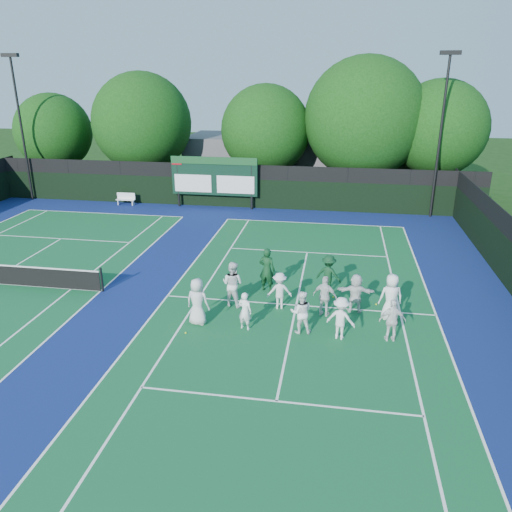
# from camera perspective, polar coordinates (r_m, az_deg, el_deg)

# --- Properties ---
(ground) EXTENTS (120.00, 120.00, 0.00)m
(ground) POSITION_cam_1_polar(r_m,az_deg,el_deg) (19.61, 4.36, -6.92)
(ground) COLOR #14330D
(ground) RESTS_ON ground
(court_apron) EXTENTS (34.00, 32.00, 0.01)m
(court_apron) POSITION_cam_1_polar(r_m,az_deg,el_deg) (21.75, -11.37, -4.41)
(court_apron) COLOR navy
(court_apron) RESTS_ON ground
(near_court) EXTENTS (11.05, 23.85, 0.01)m
(near_court) POSITION_cam_1_polar(r_m,az_deg,el_deg) (20.50, 4.62, -5.63)
(near_court) COLOR #12582D
(near_court) RESTS_ON ground
(back_fence) EXTENTS (34.00, 0.08, 3.00)m
(back_fence) POSITION_cam_1_polar(r_m,az_deg,el_deg) (35.03, -2.99, 7.79)
(back_fence) COLOR black
(back_fence) RESTS_ON ground
(scoreboard) EXTENTS (6.00, 0.21, 3.55)m
(scoreboard) POSITION_cam_1_polar(r_m,az_deg,el_deg) (34.69, -4.82, 9.03)
(scoreboard) COLOR black
(scoreboard) RESTS_ON ground
(clubhouse) EXTENTS (18.00, 6.00, 4.00)m
(clubhouse) POSITION_cam_1_polar(r_m,az_deg,el_deg) (42.10, 4.78, 10.77)
(clubhouse) COLOR #57575C
(clubhouse) RESTS_ON ground
(light_pole_left) EXTENTS (1.20, 0.30, 10.12)m
(light_pole_left) POSITION_cam_1_polar(r_m,az_deg,el_deg) (40.04, -25.47, 14.66)
(light_pole_left) COLOR black
(light_pole_left) RESTS_ON ground
(light_pole_right) EXTENTS (1.20, 0.30, 10.12)m
(light_pole_right) POSITION_cam_1_polar(r_m,az_deg,el_deg) (33.75, 20.54, 14.60)
(light_pole_right) COLOR black
(light_pole_right) RESTS_ON ground
(bench) EXTENTS (1.36, 0.38, 0.86)m
(bench) POSITION_cam_1_polar(r_m,az_deg,el_deg) (36.95, -14.64, 6.39)
(bench) COLOR white
(bench) RESTS_ON ground
(tree_a) EXTENTS (5.90, 5.90, 7.46)m
(tree_a) POSITION_cam_1_polar(r_m,az_deg,el_deg) (43.32, -21.89, 12.84)
(tree_a) COLOR #321C0D
(tree_a) RESTS_ON ground
(tree_b) EXTENTS (7.43, 7.43, 9.05)m
(tree_b) POSITION_cam_1_polar(r_m,az_deg,el_deg) (39.97, -12.63, 14.39)
(tree_b) COLOR #321C0D
(tree_b) RESTS_ON ground
(tree_c) EXTENTS (6.51, 6.51, 8.21)m
(tree_c) POSITION_cam_1_polar(r_m,az_deg,el_deg) (37.57, 1.37, 13.96)
(tree_c) COLOR #321C0D
(tree_c) RESTS_ON ground
(tree_d) EXTENTS (8.48, 8.48, 10.12)m
(tree_d) POSITION_cam_1_polar(r_m,az_deg,el_deg) (37.15, 12.53, 14.79)
(tree_d) COLOR #321C0D
(tree_d) RESTS_ON ground
(tree_e) EXTENTS (6.62, 6.62, 8.59)m
(tree_e) POSITION_cam_1_polar(r_m,az_deg,el_deg) (37.78, 20.34, 13.27)
(tree_e) COLOR #321C0D
(tree_e) RESTS_ON ground
(tennis_ball_0) EXTENTS (0.07, 0.07, 0.07)m
(tennis_ball_0) POSITION_cam_1_polar(r_m,az_deg,el_deg) (18.53, -8.04, -8.70)
(tennis_ball_0) COLOR #D8E81B
(tennis_ball_0) RESTS_ON ground
(tennis_ball_1) EXTENTS (0.07, 0.07, 0.07)m
(tennis_ball_1) POSITION_cam_1_polar(r_m,az_deg,el_deg) (21.34, 8.82, -4.65)
(tennis_ball_1) COLOR #D8E81B
(tennis_ball_1) RESTS_ON ground
(tennis_ball_4) EXTENTS (0.07, 0.07, 0.07)m
(tennis_ball_4) POSITION_cam_1_polar(r_m,az_deg,el_deg) (23.83, 7.39, -1.84)
(tennis_ball_4) COLOR #D8E81B
(tennis_ball_4) RESTS_ON ground
(tennis_ball_5) EXTENTS (0.07, 0.07, 0.07)m
(tennis_ball_5) POSITION_cam_1_polar(r_m,az_deg,el_deg) (21.04, 13.57, -5.39)
(tennis_ball_5) COLOR #D8E81B
(tennis_ball_5) RESTS_ON ground
(player_front_0) EXTENTS (0.98, 0.73, 1.83)m
(player_front_0) POSITION_cam_1_polar(r_m,az_deg,el_deg) (18.77, -6.70, -5.20)
(player_front_0) COLOR silver
(player_front_0) RESTS_ON ground
(player_front_1) EXTENTS (0.62, 0.50, 1.48)m
(player_front_1) POSITION_cam_1_polar(r_m,az_deg,el_deg) (18.35, -1.28, -6.29)
(player_front_1) COLOR white
(player_front_1) RESTS_ON ground
(player_front_2) EXTENTS (0.87, 0.72, 1.63)m
(player_front_2) POSITION_cam_1_polar(r_m,az_deg,el_deg) (18.16, 5.18, -6.41)
(player_front_2) COLOR white
(player_front_2) RESTS_ON ground
(player_front_3) EXTENTS (1.14, 0.83, 1.59)m
(player_front_3) POSITION_cam_1_polar(r_m,az_deg,el_deg) (17.97, 9.67, -7.03)
(player_front_3) COLOR white
(player_front_3) RESTS_ON ground
(player_front_4) EXTENTS (0.97, 0.48, 1.59)m
(player_front_4) POSITION_cam_1_polar(r_m,az_deg,el_deg) (18.19, 15.32, -7.13)
(player_front_4) COLOR white
(player_front_4) RESTS_ON ground
(player_back_0) EXTENTS (1.09, 0.96, 1.88)m
(player_back_0) POSITION_cam_1_polar(r_m,az_deg,el_deg) (20.11, -2.69, -3.20)
(player_back_0) COLOR white
(player_back_0) RESTS_ON ground
(player_back_1) EXTENTS (1.09, 0.76, 1.53)m
(player_back_1) POSITION_cam_1_polar(r_m,az_deg,el_deg) (19.92, 2.71, -3.99)
(player_back_1) COLOR silver
(player_back_1) RESTS_ON ground
(player_back_2) EXTENTS (1.04, 0.67, 1.65)m
(player_back_2) POSITION_cam_1_polar(r_m,az_deg,el_deg) (19.47, 7.89, -4.58)
(player_back_2) COLOR silver
(player_back_2) RESTS_ON ground
(player_back_3) EXTENTS (1.49, 0.50, 1.60)m
(player_back_3) POSITION_cam_1_polar(r_m,az_deg,el_deg) (19.99, 11.32, -4.19)
(player_back_3) COLOR silver
(player_back_3) RESTS_ON ground
(player_back_4) EXTENTS (1.00, 0.75, 1.84)m
(player_back_4) POSITION_cam_1_polar(r_m,az_deg,el_deg) (19.68, 15.17, -4.54)
(player_back_4) COLOR white
(player_back_4) RESTS_ON ground
(coach_left) EXTENTS (0.80, 0.62, 1.96)m
(coach_left) POSITION_cam_1_polar(r_m,az_deg,el_deg) (21.38, 1.26, -1.59)
(coach_left) COLOR #0F381B
(coach_left) RESTS_ON ground
(coach_right) EXTENTS (1.26, 0.97, 1.71)m
(coach_right) POSITION_cam_1_polar(r_m,az_deg,el_deg) (21.44, 8.29, -2.10)
(coach_right) COLOR #0E361B
(coach_right) RESTS_ON ground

